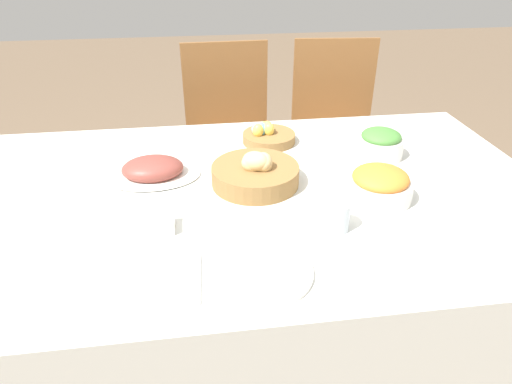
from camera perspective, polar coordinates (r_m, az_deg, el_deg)
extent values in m
plane|color=brown|center=(1.86, -0.68, -19.68)|extent=(12.00, 12.00, 0.00)
cube|color=silver|center=(1.60, -0.76, -11.20)|extent=(1.85, 1.10, 0.73)
cylinder|color=brown|center=(2.19, -7.36, -3.29)|extent=(0.03, 0.03, 0.45)
cylinder|color=brown|center=(2.23, 2.66, -2.42)|extent=(0.03, 0.03, 0.45)
cylinder|color=brown|center=(2.52, -7.81, 1.53)|extent=(0.03, 0.03, 0.45)
cylinder|color=brown|center=(2.55, 0.91, 2.22)|extent=(0.03, 0.03, 0.45)
cube|color=brown|center=(2.25, -3.06, 4.86)|extent=(0.43, 0.43, 0.02)
cube|color=brown|center=(2.35, -3.81, 12.50)|extent=(0.42, 0.03, 0.48)
cylinder|color=brown|center=(2.26, 5.58, -1.97)|extent=(0.03, 0.03, 0.45)
cylinder|color=brown|center=(2.34, 15.04, -1.73)|extent=(0.03, 0.03, 0.45)
cylinder|color=brown|center=(2.59, 4.55, 2.60)|extent=(0.03, 0.03, 0.45)
cylinder|color=brown|center=(2.67, 12.88, 2.68)|extent=(0.03, 0.03, 0.45)
cube|color=brown|center=(2.35, 10.01, 5.55)|extent=(0.46, 0.46, 0.02)
cube|color=brown|center=(2.45, 9.65, 12.89)|extent=(0.42, 0.06, 0.48)
cylinder|color=olive|center=(1.41, -0.09, 2.14)|extent=(0.27, 0.27, 0.06)
ellipsoid|color=#E0C184|center=(1.37, 0.91, 3.74)|extent=(0.06, 0.07, 0.06)
ellipsoid|color=#E0C184|center=(1.37, -0.38, 3.70)|extent=(0.07, 0.06, 0.06)
ellipsoid|color=#E0C184|center=(1.38, 0.68, 3.31)|extent=(0.08, 0.08, 0.05)
ellipsoid|color=#E0C184|center=(1.36, -0.04, 3.88)|extent=(0.10, 0.08, 0.06)
cylinder|color=olive|center=(1.70, 1.63, 6.79)|extent=(0.19, 0.19, 0.03)
ellipsoid|color=#F4D151|center=(1.70, 1.13, 8.05)|extent=(0.04, 0.04, 0.05)
ellipsoid|color=#F29E4C|center=(1.70, 1.42, 8.10)|extent=(0.04, 0.04, 0.05)
ellipsoid|color=#F4D151|center=(1.68, 1.62, 7.83)|extent=(0.04, 0.04, 0.05)
ellipsoid|color=#B27AD1|center=(1.69, 1.45, 7.98)|extent=(0.04, 0.04, 0.05)
ellipsoid|color=#60B2E0|center=(1.69, 0.02, 7.88)|extent=(0.03, 0.03, 0.04)
ellipsoid|color=#F4D151|center=(1.67, 0.25, 7.71)|extent=(0.04, 0.04, 0.05)
ellipsoid|color=#60B2E0|center=(1.68, 0.69, 7.85)|extent=(0.04, 0.04, 0.05)
ellipsoid|color=silver|center=(1.49, -12.68, 2.06)|extent=(0.30, 0.21, 0.01)
ellipsoid|color=brown|center=(1.48, -12.79, 2.89)|extent=(0.19, 0.15, 0.07)
cylinder|color=silver|center=(1.64, 15.20, 5.43)|extent=(0.16, 0.16, 0.07)
ellipsoid|color=#478438|center=(1.62, 15.40, 6.76)|extent=(0.13, 0.13, 0.05)
cylinder|color=silver|center=(1.38, 15.11, 0.32)|extent=(0.19, 0.19, 0.06)
ellipsoid|color=orange|center=(1.36, 15.32, 1.75)|extent=(0.16, 0.16, 0.06)
cylinder|color=silver|center=(1.06, 0.71, -9.95)|extent=(0.24, 0.24, 0.01)
cube|color=silver|center=(1.06, -7.20, -10.67)|extent=(0.02, 0.17, 0.00)
cube|color=silver|center=(1.09, 8.34, -9.28)|extent=(0.02, 0.17, 0.00)
cube|color=silver|center=(1.10, 9.86, -9.10)|extent=(0.02, 0.17, 0.00)
cylinder|color=silver|center=(1.21, 10.02, -2.97)|extent=(0.07, 0.07, 0.08)
cube|color=silver|center=(1.23, -12.74, -4.02)|extent=(0.11, 0.07, 0.03)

